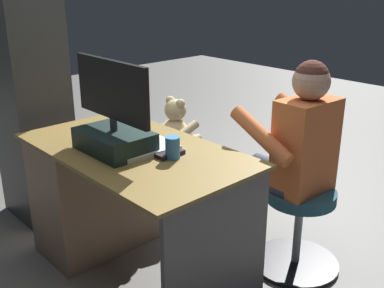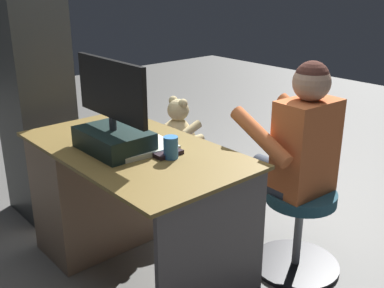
{
  "view_description": "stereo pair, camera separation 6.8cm",
  "coord_description": "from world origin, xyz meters",
  "views": [
    {
      "loc": [
        -1.76,
        1.55,
        1.53
      ],
      "look_at": [
        -0.09,
        -0.0,
        0.69
      ],
      "focal_mm": 43.26,
      "sensor_mm": 36.0,
      "label": 1
    },
    {
      "loc": [
        -1.8,
        1.5,
        1.53
      ],
      "look_at": [
        -0.09,
        -0.0,
        0.69
      ],
      "focal_mm": 43.26,
      "sensor_mm": 36.0,
      "label": 2
    }
  ],
  "objects": [
    {
      "name": "ground_plane",
      "position": [
        0.0,
        0.0,
        0.0
      ],
      "size": [
        10.0,
        10.0,
        0.0
      ],
      "primitive_type": "plane",
      "color": "slate"
    },
    {
      "name": "desk",
      "position": [
        0.32,
        0.31,
        0.38
      ],
      "size": [
        1.22,
        0.69,
        0.73
      ],
      "color": "brown",
      "rests_on": "ground_plane"
    },
    {
      "name": "monitor",
      "position": [
        0.03,
        0.4,
        0.85
      ],
      "size": [
        0.54,
        0.26,
        0.44
      ],
      "color": "black",
      "rests_on": "desk"
    },
    {
      "name": "keyboard",
      "position": [
        -0.02,
        0.25,
        0.74
      ],
      "size": [
        0.42,
        0.14,
        0.02
      ],
      "primitive_type": "cube",
      "color": "black",
      "rests_on": "desk"
    },
    {
      "name": "computer_mouse",
      "position": [
        0.25,
        0.24,
        0.75
      ],
      "size": [
        0.06,
        0.1,
        0.04
      ],
      "primitive_type": "ellipsoid",
      "color": "#2D2725",
      "rests_on": "desk"
    },
    {
      "name": "cup",
      "position": [
        -0.23,
        0.26,
        0.78
      ],
      "size": [
        0.07,
        0.07,
        0.11
      ],
      "primitive_type": "cylinder",
      "color": "#3372BF",
      "rests_on": "desk"
    },
    {
      "name": "tv_remote",
      "position": [
        0.29,
        0.27,
        0.74
      ],
      "size": [
        0.09,
        0.16,
        0.02
      ],
      "primitive_type": "cube",
      "rotation": [
        0.0,
        0.0,
        0.34
      ],
      "color": "black",
      "rests_on": "desk"
    },
    {
      "name": "notebook_binder",
      "position": [
        -0.06,
        0.3,
        0.74
      ],
      "size": [
        0.25,
        0.32,
        0.02
      ],
      "primitive_type": "cube",
      "rotation": [
        0.0,
        0.0,
        -0.11
      ],
      "color": "beige",
      "rests_on": "desk"
    },
    {
      "name": "office_chair_teddy",
      "position": [
        0.42,
        -0.32,
        0.28
      ],
      "size": [
        0.42,
        0.42,
        0.46
      ],
      "color": "black",
      "rests_on": "ground_plane"
    },
    {
      "name": "teddy_bear",
      "position": [
        0.42,
        -0.33,
        0.61
      ],
      "size": [
        0.24,
        0.24,
        0.33
      ],
      "color": "#D1BC84",
      "rests_on": "office_chair_teddy"
    },
    {
      "name": "visitor_chair",
      "position": [
        -0.53,
        -0.38,
        0.26
      ],
      "size": [
        0.48,
        0.48,
        0.46
      ],
      "color": "black",
      "rests_on": "ground_plane"
    },
    {
      "name": "person",
      "position": [
        -0.44,
        -0.37,
        0.68
      ],
      "size": [
        0.55,
        0.49,
        1.15
      ],
      "color": "#D26836",
      "rests_on": "ground_plane"
    },
    {
      "name": "equipment_rack",
      "position": [
        1.02,
        0.37,
        0.77
      ],
      "size": [
        0.44,
        0.36,
        1.53
      ],
      "primitive_type": "cube",
      "color": "#323432",
      "rests_on": "ground_plane"
    }
  ]
}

